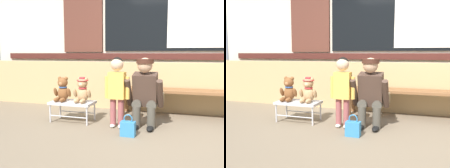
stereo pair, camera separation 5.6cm
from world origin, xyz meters
TOP-DOWN VIEW (x-y plane):
  - ground_plane at (0.00, 0.00)m, footprint 60.00×60.00m
  - brick_low_wall at (0.00, 1.43)m, footprint 7.43×0.25m
  - shop_facade at (0.00, 1.94)m, footprint 7.58×0.26m
  - wooden_bench_long at (0.37, 1.06)m, footprint 2.10×0.40m
  - small_display_bench at (-1.21, 0.34)m, footprint 0.64×0.36m
  - teddy_bear_plain at (-1.37, 0.34)m, footprint 0.28×0.26m
  - teddy_bear_with_hat at (-1.05, 0.34)m, footprint 0.28×0.27m
  - child_standing at (-0.50, 0.24)m, footprint 0.35×0.18m
  - adult_crouching at (-0.13, 0.38)m, footprint 0.50×0.49m
  - handbag_on_ground at (-0.27, -0.07)m, footprint 0.18×0.11m

SIDE VIEW (x-z plane):
  - ground_plane at x=0.00m, z-range 0.00..0.00m
  - handbag_on_ground at x=-0.27m, z-range -0.04..0.23m
  - small_display_bench at x=-1.21m, z-range 0.12..0.42m
  - wooden_bench_long at x=0.37m, z-range 0.15..0.59m
  - brick_low_wall at x=0.00m, z-range 0.00..0.85m
  - teddy_bear_plain at x=-1.37m, z-range 0.28..0.65m
  - teddy_bear_with_hat at x=-1.05m, z-range 0.29..0.65m
  - adult_crouching at x=-0.13m, z-range 0.01..0.96m
  - child_standing at x=-0.50m, z-range 0.11..1.07m
  - shop_facade at x=0.00m, z-range 0.01..3.38m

